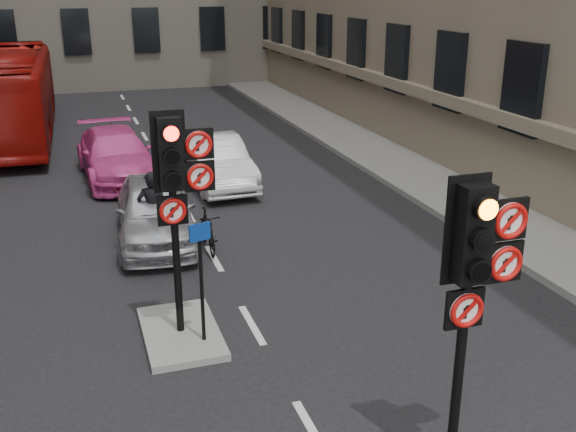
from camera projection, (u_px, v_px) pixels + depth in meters
pavement_right at (426, 175)px, 19.70m from camera, size 3.00×50.00×0.16m
centre_island at (181, 333)px, 10.97m from camera, size 1.20×2.00×0.12m
signal_near at (476, 264)px, 7.33m from camera, size 0.91×0.40×3.58m
signal_far at (177, 177)px, 10.11m from camera, size 0.91×0.40×3.58m
car_silver at (155, 210)px, 14.80m from camera, size 2.00×4.24×1.40m
car_white at (216, 161)px, 18.79m from camera, size 1.55×4.16×1.36m
car_pink at (116, 155)px, 19.45m from camera, size 2.24×4.86×1.38m
bus_red at (10, 95)px, 24.09m from camera, size 2.83×11.26×3.12m
motorcycle at (208, 230)px, 14.34m from camera, size 0.44×1.48×0.89m
motorcyclist at (153, 211)px, 14.23m from camera, size 0.67×0.48×1.74m
info_sign at (201, 266)px, 10.22m from camera, size 0.34×0.14×1.97m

